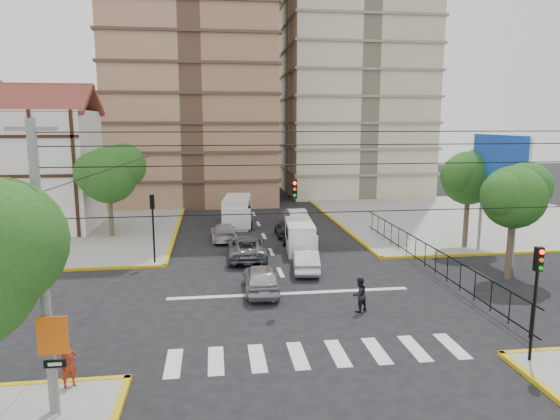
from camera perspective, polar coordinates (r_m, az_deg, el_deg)
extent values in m
plane|color=black|center=(25.96, 1.57, -10.38)|extent=(160.00, 160.00, 0.00)
cube|color=gray|center=(47.71, -27.19, -1.97)|extent=(26.00, 26.00, 0.15)
cube|color=gray|center=(50.90, 20.54, -0.81)|extent=(26.00, 26.00, 0.15)
cube|color=silver|center=(20.53, 4.36, -16.11)|extent=(12.00, 2.40, 0.01)
cube|color=silver|center=(27.07, 1.16, -9.49)|extent=(13.00, 0.40, 0.01)
cube|color=#BDB28F|center=(68.16, 8.45, 22.55)|extent=(17.00, 16.00, 48.00)
cube|color=silver|center=(46.70, -26.51, 3.97)|extent=(10.00, 8.00, 10.00)
cube|color=maroon|center=(44.78, -27.89, 11.23)|extent=(10.80, 4.25, 2.65)
cube|color=maroon|center=(48.37, -26.33, 11.17)|extent=(10.80, 4.25, 2.65)
cylinder|color=slate|center=(34.24, 25.15, -2.58)|extent=(0.20, 0.20, 4.00)
cylinder|color=slate|center=(37.58, 21.88, -1.30)|extent=(0.20, 0.20, 4.00)
cube|color=silver|center=(35.35, 23.89, 4.45)|extent=(0.25, 6.00, 4.00)
cube|color=blue|center=(35.25, 23.61, 4.46)|extent=(0.08, 6.20, 4.20)
cylinder|color=#473828|center=(31.81, 24.80, -3.54)|extent=(0.36, 0.36, 4.20)
sphere|color=#214E16|center=(31.33, 25.16, 1.35)|extent=(3.60, 3.60, 3.60)
sphere|color=#214E16|center=(32.00, 26.30, 2.40)|extent=(2.88, 2.88, 2.88)
sphere|color=#214E16|center=(30.67, 24.36, 1.58)|extent=(2.70, 2.70, 2.70)
cylinder|color=#473828|center=(38.19, 20.51, -0.91)|extent=(0.36, 0.36, 4.48)
sphere|color=#214E16|center=(37.78, 20.77, 3.44)|extent=(3.80, 3.80, 3.80)
sphere|color=#214E16|center=(38.44, 21.87, 4.33)|extent=(3.04, 3.04, 3.04)
sphere|color=#214E16|center=(37.14, 19.98, 3.69)|extent=(2.85, 2.85, 2.85)
cylinder|color=#473828|center=(41.41, -18.77, -0.20)|extent=(0.36, 0.36, 4.20)
sphere|color=#214E16|center=(41.03, -19.00, 3.80)|extent=(4.40, 4.40, 4.40)
sphere|color=#214E16|center=(41.06, -17.46, 4.81)|extent=(3.52, 3.52, 3.52)
sphere|color=#214E16|center=(40.90, -20.31, 4.01)|extent=(3.30, 3.30, 3.30)
cylinder|color=black|center=(21.25, 26.97, -10.74)|extent=(0.12, 0.12, 3.50)
cube|color=black|center=(20.62, 27.45, -4.99)|extent=(0.28, 0.22, 0.90)
sphere|color=#FF0C0C|center=(20.55, 27.52, -4.18)|extent=(0.17, 0.17, 0.17)
cylinder|color=black|center=(32.84, -14.24, -2.88)|extent=(0.12, 0.12, 3.50)
cube|color=black|center=(32.43, -14.41, 0.92)|extent=(0.28, 0.22, 0.90)
sphere|color=#FF0C0C|center=(32.39, -14.43, 1.44)|extent=(0.17, 0.17, 0.17)
cube|color=black|center=(24.56, 1.63, 2.42)|extent=(0.28, 0.22, 0.90)
cylinder|color=black|center=(15.78, 6.91, -0.22)|extent=(18.00, 0.03, 0.03)
cylinder|color=slate|center=(16.45, -25.45, -6.44)|extent=(0.28, 0.28, 9.00)
cube|color=slate|center=(15.86, -26.58, 8.31)|extent=(1.40, 0.12, 0.12)
cylinder|color=slate|center=(17.21, -24.25, -15.95)|extent=(0.08, 0.08, 3.20)
cube|color=#E5590C|center=(16.77, -24.55, -12.93)|extent=(0.90, 0.06, 1.20)
cube|color=black|center=(17.13, -24.32, -15.72)|extent=(0.65, 0.05, 0.25)
cube|color=silver|center=(35.48, 2.27, -3.04)|extent=(2.21, 4.69, 2.09)
cube|color=silver|center=(33.77, 2.80, -3.95)|extent=(1.82, 1.24, 1.46)
cube|color=black|center=(33.35, 2.90, -3.25)|extent=(1.69, 0.25, 0.82)
cylinder|color=black|center=(34.12, 1.24, -4.82)|extent=(0.25, 0.64, 0.64)
cylinder|color=black|center=(34.42, 4.10, -4.71)|extent=(0.25, 0.64, 0.64)
cylinder|color=black|center=(36.91, 0.54, -3.68)|extent=(0.25, 0.64, 0.64)
cylinder|color=black|center=(37.19, 3.19, -3.59)|extent=(0.25, 0.64, 0.64)
cube|color=silver|center=(44.34, -4.92, -0.15)|extent=(2.86, 5.75, 2.54)
cube|color=silver|center=(42.20, -4.77, -0.89)|extent=(2.24, 1.57, 1.77)
cube|color=black|center=(41.71, -4.75, -0.17)|extent=(2.04, 0.35, 0.99)
cylinder|color=black|center=(42.73, -6.19, -1.76)|extent=(0.25, 0.77, 0.77)
cylinder|color=black|center=(42.83, -3.38, -1.69)|extent=(0.25, 0.77, 0.77)
cylinder|color=black|center=(46.20, -6.31, -0.88)|extent=(0.25, 0.77, 0.77)
cylinder|color=black|center=(46.29, -3.71, -0.82)|extent=(0.25, 0.77, 0.77)
imported|color=#A9A9AD|center=(27.09, -2.20, -7.78)|extent=(1.90, 4.54, 1.54)
imported|color=silver|center=(30.79, 2.92, -5.72)|extent=(1.98, 4.42, 1.41)
imported|color=slate|center=(33.64, -3.81, -4.28)|extent=(2.72, 5.58, 1.53)
imported|color=#BCBBC0|center=(38.98, -6.47, -2.49)|extent=(1.99, 4.61, 1.32)
imported|color=black|center=(39.95, 0.62, -2.18)|extent=(1.47, 3.65, 1.24)
imported|color=silver|center=(44.63, 1.78, -0.73)|extent=(1.75, 4.62, 1.50)
imported|color=maroon|center=(19.06, -23.01, -15.93)|extent=(0.70, 0.64, 1.60)
imported|color=black|center=(24.65, 9.05, -9.53)|extent=(1.03, 0.96, 1.70)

